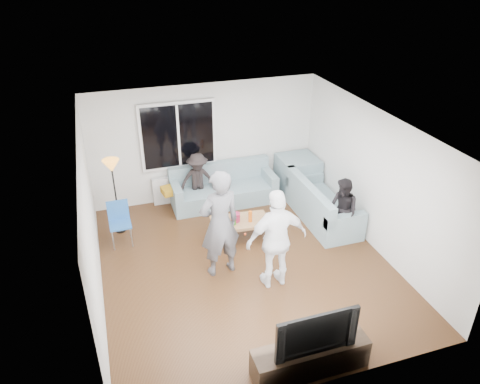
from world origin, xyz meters
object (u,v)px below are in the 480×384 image
object	(u,v)px
coffee_table	(240,229)
side_chair	(120,225)
television	(313,328)
sofa_right_section	(323,201)
spectator_right	(343,210)
player_right	(277,239)
tv_console	(310,358)
spectator_back	(198,180)
floor_lamp	(116,197)
sofa_back_section	(224,185)
player_left	(220,224)

from	to	relation	value
coffee_table	side_chair	world-z (taller)	side_chair
television	side_chair	bearing A→B (deg)	119.19
sofa_right_section	side_chair	world-z (taller)	side_chair
sofa_right_section	coffee_table	distance (m)	1.87
spectator_right	coffee_table	bearing A→B (deg)	-119.96
player_right	television	size ratio (longest dim) A/B	1.58
side_chair	tv_console	world-z (taller)	side_chair
sofa_right_section	spectator_back	distance (m)	2.70
coffee_table	side_chair	xyz separation A→B (m)	(-2.22, 0.50, 0.23)
floor_lamp	sofa_back_section	bearing A→B (deg)	11.54
side_chair	tv_console	xyz separation A→B (m)	(2.13, -3.82, -0.21)
player_right	spectator_right	distance (m)	1.92
player_left	floor_lamp	bearing A→B (deg)	-59.38
floor_lamp	spectator_right	world-z (taller)	floor_lamp
player_left	player_right	distance (m)	0.99
sofa_back_section	television	distance (m)	4.79
side_chair	floor_lamp	world-z (taller)	floor_lamp
sofa_back_section	coffee_table	world-z (taller)	sofa_back_section
coffee_table	tv_console	size ratio (longest dim) A/B	0.69
sofa_back_section	spectator_right	world-z (taller)	spectator_right
coffee_table	player_left	xyz separation A→B (m)	(-0.65, -0.89, 0.78)
television	sofa_right_section	bearing A→B (deg)	60.72
floor_lamp	sofa_right_section	bearing A→B (deg)	-11.76
player_left	side_chair	bearing A→B (deg)	-50.96
player_right	spectator_right	size ratio (longest dim) A/B	1.39
television	player_left	bearing A→B (deg)	102.98
spectator_right	spectator_back	size ratio (longest dim) A/B	1.03
coffee_table	spectator_back	distance (m)	1.61
player_right	player_left	bearing A→B (deg)	-38.51
television	player_right	bearing A→B (deg)	82.76
sofa_right_section	tv_console	size ratio (longest dim) A/B	1.25
floor_lamp	spectator_back	world-z (taller)	floor_lamp
floor_lamp	tv_console	size ratio (longest dim) A/B	0.97
spectator_back	sofa_back_section	bearing A→B (deg)	0.70
coffee_table	player_left	distance (m)	1.35
player_right	spectator_right	xyz separation A→B (m)	(1.70, 0.85, -0.25)
sofa_back_section	coffee_table	xyz separation A→B (m)	(-0.09, -1.45, -0.22)
television	spectator_right	bearing A→B (deg)	54.22
sofa_right_section	player_left	world-z (taller)	player_left
player_right	television	bearing A→B (deg)	80.96
sofa_back_section	floor_lamp	world-z (taller)	floor_lamp
coffee_table	spectator_back	world-z (taller)	spectator_back
player_right	spectator_right	bearing A→B (deg)	-155.32
coffee_table	tv_console	bearing A→B (deg)	-91.48
side_chair	tv_console	bearing A→B (deg)	-61.36
player_left	coffee_table	bearing A→B (deg)	-135.43
spectator_back	sofa_right_section	bearing A→B (deg)	-26.37
television	sofa_back_section	bearing A→B (deg)	87.90
player_right	tv_console	distance (m)	1.97
floor_lamp	television	size ratio (longest dim) A/B	1.38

